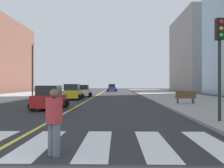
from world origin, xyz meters
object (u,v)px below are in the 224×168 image
at_px(car_red_nearest, 50,98).
at_px(street_lamp, 32,65).
at_px(car_blue_third, 112,88).
at_px(park_bench, 185,97).
at_px(car_white_fourth, 83,91).
at_px(pedestrian_crossing, 54,119).
at_px(car_yellow_second, 72,92).
at_px(traffic_light_near_corner, 220,49).

height_order(car_red_nearest, street_lamp, street_lamp).
relative_size(car_red_nearest, street_lamp, 0.55).
bearing_deg(street_lamp, car_blue_third, 72.10).
bearing_deg(park_bench, car_white_fourth, 40.60).
height_order(car_blue_third, park_bench, car_blue_third).
relative_size(car_red_nearest, car_white_fourth, 1.00).
distance_m(car_white_fourth, pedestrian_crossing, 30.36).
distance_m(car_yellow_second, pedestrian_crossing, 23.88).
xyz_separation_m(car_yellow_second, car_blue_third, (4.07, 33.55, 0.00)).
relative_size(car_white_fourth, traffic_light_near_corner, 0.83).
distance_m(car_red_nearest, pedestrian_crossing, 12.46).
bearing_deg(car_white_fourth, street_lamp, -150.85).
distance_m(car_yellow_second, street_lamp, 7.40).
bearing_deg(car_blue_third, traffic_light_near_corner, 94.28).
height_order(car_yellow_second, street_lamp, street_lamp).
xyz_separation_m(car_red_nearest, pedestrian_crossing, (3.36, -12.00, 0.13)).
bearing_deg(pedestrian_crossing, car_red_nearest, -41.66).
relative_size(car_blue_third, traffic_light_near_corner, 0.90).
bearing_deg(park_bench, car_blue_third, 12.89).
distance_m(car_red_nearest, traffic_light_near_corner, 12.19).
height_order(car_yellow_second, car_white_fourth, car_yellow_second).
relative_size(traffic_light_near_corner, pedestrian_crossing, 2.74).
relative_size(car_yellow_second, traffic_light_near_corner, 0.88).
distance_m(traffic_light_near_corner, park_bench, 11.22).
xyz_separation_m(pedestrian_crossing, street_lamp, (-9.59, 26.46, 3.45)).
xyz_separation_m(park_bench, street_lamp, (-17.35, 10.47, 3.72)).
xyz_separation_m(park_bench, pedestrian_crossing, (-7.76, -15.99, 0.27)).
bearing_deg(car_white_fourth, traffic_light_near_corner, -70.21).
distance_m(car_blue_third, traffic_light_near_corner, 52.34).
bearing_deg(car_blue_third, car_red_nearest, 82.94).
relative_size(park_bench, pedestrian_crossing, 1.05).
xyz_separation_m(traffic_light_near_corner, pedestrian_crossing, (-6.40, -5.21, -2.54)).
relative_size(car_yellow_second, car_white_fourth, 1.06).
height_order(car_red_nearest, park_bench, car_red_nearest).
bearing_deg(traffic_light_near_corner, car_red_nearest, -34.82).
bearing_deg(car_yellow_second, car_white_fourth, 85.66).
relative_size(car_red_nearest, park_bench, 2.18).
bearing_deg(car_red_nearest, street_lamp, 112.37).
height_order(car_white_fourth, street_lamp, street_lamp).
bearing_deg(car_blue_third, car_white_fourth, 79.92).
bearing_deg(car_blue_third, car_yellow_second, 80.67).
bearing_deg(car_blue_third, street_lamp, 69.69).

